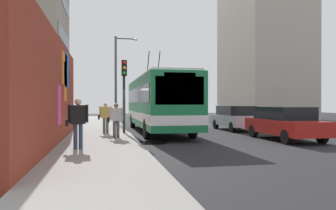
% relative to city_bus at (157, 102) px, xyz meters
% --- Properties ---
extents(ground_plane, '(80.00, 80.00, 0.00)m').
position_rel_city_bus_xyz_m(ground_plane, '(-2.19, 1.80, -1.84)').
color(ground_plane, '#232326').
extents(sidewalk_slab, '(48.00, 3.20, 0.15)m').
position_rel_city_bus_xyz_m(sidewalk_slab, '(-2.19, 3.40, -1.77)').
color(sidewalk_slab, gray).
rests_on(sidewalk_slab, ground_plane).
extents(graffiti_wall, '(14.04, 0.32, 4.42)m').
position_rel_city_bus_xyz_m(graffiti_wall, '(-6.15, 5.15, 0.37)').
color(graffiti_wall, maroon).
rests_on(graffiti_wall, ground_plane).
extents(building_far_left, '(9.94, 8.80, 16.14)m').
position_rel_city_bus_xyz_m(building_far_left, '(10.81, 11.00, 6.23)').
color(building_far_left, '#9E937F').
rests_on(building_far_left, ground_plane).
extents(building_far_right, '(10.88, 7.40, 21.05)m').
position_rel_city_bus_xyz_m(building_far_right, '(15.79, -15.20, 8.68)').
color(building_far_right, '#B2A899').
rests_on(building_far_right, ground_plane).
extents(city_bus, '(11.76, 2.59, 5.10)m').
position_rel_city_bus_xyz_m(city_bus, '(0.00, 0.00, 0.00)').
color(city_bus, '#19723F').
rests_on(city_bus, ground_plane).
extents(parked_car_red, '(4.70, 1.92, 1.58)m').
position_rel_city_bus_xyz_m(parked_car_red, '(-5.49, -5.20, -1.01)').
color(parked_car_red, '#B21E19').
rests_on(parked_car_red, ground_plane).
extents(parked_car_silver, '(4.45, 1.91, 1.58)m').
position_rel_city_bus_xyz_m(parked_car_silver, '(0.30, -5.20, -1.01)').
color(parked_car_silver, '#B7B7BC').
rests_on(parked_car_silver, ground_plane).
extents(pedestrian_midblock, '(0.22, 0.74, 1.64)m').
position_rel_city_bus_xyz_m(pedestrian_midblock, '(-2.03, 3.13, -0.73)').
color(pedestrian_midblock, '#595960').
rests_on(pedestrian_midblock, sidewalk_slab).
extents(pedestrian_at_curb, '(0.22, 0.73, 1.60)m').
position_rel_city_bus_xyz_m(pedestrian_at_curb, '(-4.26, 2.68, -0.77)').
color(pedestrian_at_curb, '#595960').
rests_on(pedestrian_at_curb, sidewalk_slab).
extents(pedestrian_near_wall, '(0.24, 0.78, 1.77)m').
position_rel_city_bus_xyz_m(pedestrian_near_wall, '(-7.82, 4.15, -0.64)').
color(pedestrian_near_wall, '#2D3F59').
rests_on(pedestrian_near_wall, sidewalk_slab).
extents(traffic_light, '(0.49, 0.28, 3.93)m').
position_rel_city_bus_xyz_m(traffic_light, '(-1.99, 2.15, 0.96)').
color(traffic_light, '#2D382D').
rests_on(traffic_light, sidewalk_slab).
extents(street_lamp, '(0.44, 1.80, 6.84)m').
position_rel_city_bus_xyz_m(street_lamp, '(6.32, 2.06, 2.23)').
color(street_lamp, '#4C4C51').
rests_on(street_lamp, sidewalk_slab).
extents(curbside_puddle, '(1.55, 1.55, 0.00)m').
position_rel_city_bus_xyz_m(curbside_puddle, '(-5.32, 1.20, -1.84)').
color(curbside_puddle, black).
rests_on(curbside_puddle, ground_plane).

